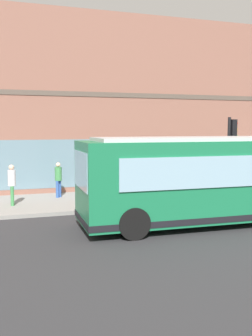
% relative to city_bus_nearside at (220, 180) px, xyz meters
% --- Properties ---
extents(ground, '(120.00, 120.00, 0.00)m').
position_rel_city_bus_nearside_xyz_m(ground, '(0.22, 1.42, -1.55)').
color(ground, '#2D2D30').
extents(sidewalk_curb, '(4.52, 40.00, 0.15)m').
position_rel_city_bus_nearside_xyz_m(sidewalk_curb, '(5.09, 1.42, -1.48)').
color(sidewalk_curb, gray).
rests_on(sidewalk_curb, ground).
extents(building_corner, '(6.45, 23.88, 9.19)m').
position_rel_city_bus_nearside_xyz_m(building_corner, '(10.55, 1.42, 3.03)').
color(building_corner, '#8C5B4C').
rests_on(building_corner, ground).
extents(city_bus_nearside, '(2.81, 10.10, 3.07)m').
position_rel_city_bus_nearside_xyz_m(city_bus_nearside, '(0.00, 0.00, 0.00)').
color(city_bus_nearside, '#197247').
rests_on(city_bus_nearside, ground).
extents(traffic_light_near_corner, '(0.32, 0.49, 3.70)m').
position_rel_city_bus_nearside_xyz_m(traffic_light_near_corner, '(3.21, -2.52, 1.18)').
color(traffic_light_near_corner, black).
rests_on(traffic_light_near_corner, sidewalk_curb).
extents(fire_hydrant, '(0.35, 0.35, 0.74)m').
position_rel_city_bus_nearside_xyz_m(fire_hydrant, '(5.05, 1.67, -1.04)').
color(fire_hydrant, red).
rests_on(fire_hydrant, sidewalk_curb).
extents(pedestrian_near_hydrant, '(0.32, 0.32, 1.56)m').
position_rel_city_bus_nearside_xyz_m(pedestrian_near_hydrant, '(5.23, -4.35, -0.52)').
color(pedestrian_near_hydrant, black).
rests_on(pedestrian_near_hydrant, sidewalk_curb).
extents(pedestrian_near_building_entrance, '(0.32, 0.32, 1.71)m').
position_rel_city_bus_nearside_xyz_m(pedestrian_near_building_entrance, '(4.73, 6.97, -0.42)').
color(pedestrian_near_building_entrance, '#3F8C4C').
rests_on(pedestrian_near_building_entrance, sidewalk_curb).
extents(pedestrian_walking_along_curb, '(0.32, 0.32, 1.82)m').
position_rel_city_bus_nearside_xyz_m(pedestrian_walking_along_curb, '(6.01, -5.04, -0.35)').
color(pedestrian_walking_along_curb, gold).
rests_on(pedestrian_walking_along_curb, sidewalk_curb).
extents(pedestrian_by_light_pole, '(0.32, 0.32, 1.63)m').
position_rel_city_bus_nearside_xyz_m(pedestrian_by_light_pole, '(6.01, 4.86, -0.47)').
color(pedestrian_by_light_pole, '#3359A5').
rests_on(pedestrian_by_light_pole, sidewalk_curb).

